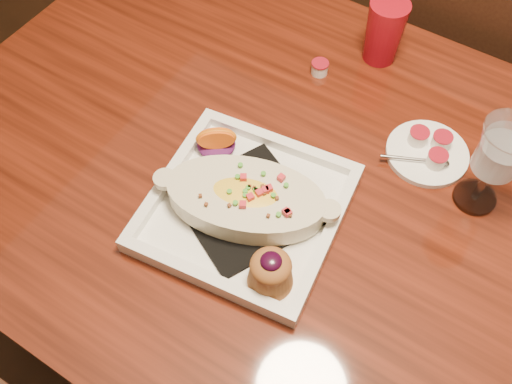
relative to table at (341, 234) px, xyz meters
The scene contains 8 objects.
floor 0.65m from the table, ahead, with size 7.00×7.00×0.00m, color #331D11.
table is the anchor object (origin of this frame).
chair_far 0.65m from the table, 90.00° to the left, with size 0.42×0.42×0.93m.
plate 0.21m from the table, 139.88° to the right, with size 0.33×0.33×0.08m.
goblet 0.30m from the table, 35.72° to the left, with size 0.08×0.08×0.17m.
saucer 0.20m from the table, 67.66° to the left, with size 0.14×0.14×0.09m.
creamer_loose 0.32m from the table, 128.18° to the left, with size 0.03×0.03×0.03m.
red_tumbler 0.38m from the table, 107.87° to the left, with size 0.07×0.07×0.12m, color #AA0C1A.
Camera 1 is at (0.13, -0.49, 1.53)m, focal length 40.00 mm.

